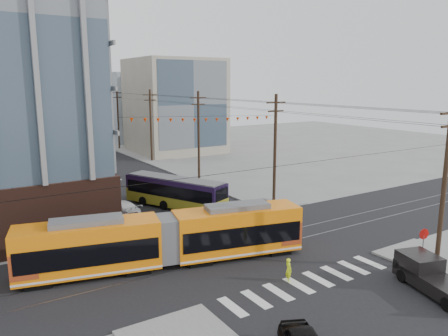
{
  "coord_description": "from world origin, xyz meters",
  "views": [
    {
      "loc": [
        -17.74,
        -21.25,
        12.08
      ],
      "look_at": [
        1.31,
        8.78,
        5.06
      ],
      "focal_mm": 35.0,
      "sensor_mm": 36.0,
      "label": 1
    }
  ],
  "objects": [
    {
      "name": "parked_car_grey",
      "position": [
        -6.07,
        22.11,
        0.72
      ],
      "size": [
        3.98,
        5.69,
        1.44
      ],
      "primitive_type": "imported",
      "rotation": [
        0.0,
        0.0,
        2.8
      ],
      "color": "#4D4F54",
      "rests_on": "ground"
    },
    {
      "name": "bg_bldg_ne_near",
      "position": [
        16.0,
        48.0,
        8.0
      ],
      "size": [
        14.0,
        14.0,
        16.0
      ],
      "primitive_type": "cube",
      "color": "gray",
      "rests_on": "ground"
    },
    {
      "name": "utility_pole_far",
      "position": [
        8.5,
        56.0,
        5.5
      ],
      "size": [
        0.3,
        0.3,
        11.0
      ],
      "primitive_type": "cylinder",
      "color": "black",
      "rests_on": "ground"
    },
    {
      "name": "ground",
      "position": [
        0.0,
        0.0,
        0.0
      ],
      "size": [
        160.0,
        160.0,
        0.0
      ],
      "primitive_type": "plane",
      "color": "slate"
    },
    {
      "name": "parked_car_silver",
      "position": [
        -5.93,
        12.15,
        0.75
      ],
      "size": [
        1.94,
        4.65,
        1.5
      ],
      "primitive_type": "imported",
      "rotation": [
        0.0,
        0.0,
        3.06
      ],
      "color": "#8E95A4",
      "rests_on": "ground"
    },
    {
      "name": "pickup_truck",
      "position": [
        5.22,
        -8.03,
        0.92
      ],
      "size": [
        3.37,
        5.72,
        1.83
      ],
      "primitive_type": null,
      "rotation": [
        0.0,
        0.0,
        -0.29
      ],
      "color": "black",
      "rests_on": "ground"
    },
    {
      "name": "parked_car_white",
      "position": [
        -5.17,
        16.36,
        0.71
      ],
      "size": [
        3.01,
        5.19,
        1.42
      ],
      "primitive_type": "imported",
      "rotation": [
        0.0,
        0.0,
        3.36
      ],
      "color": "white",
      "rests_on": "ground"
    },
    {
      "name": "jersey_barrier",
      "position": [
        8.3,
        10.52,
        0.36
      ],
      "size": [
        0.94,
        3.61,
        0.72
      ],
      "primitive_type": "cube",
      "rotation": [
        0.0,
        0.0,
        0.04
      ],
      "color": "slate",
      "rests_on": "ground"
    },
    {
      "name": "stop_sign",
      "position": [
        7.91,
        -5.32,
        1.25
      ],
      "size": [
        0.91,
        0.91,
        2.5
      ],
      "primitive_type": null,
      "rotation": [
        0.0,
        0.0,
        -0.23
      ],
      "color": "#BB0D09",
      "rests_on": "ground"
    },
    {
      "name": "city_bus",
      "position": [
        0.3,
        16.1,
        1.54
      ],
      "size": [
        6.7,
        10.84,
        3.08
      ],
      "primitive_type": null,
      "rotation": [
        0.0,
        0.0,
        0.43
      ],
      "color": "#1F1036",
      "rests_on": "ground"
    },
    {
      "name": "streetcar",
      "position": [
        -6.21,
        4.03,
        1.82
      ],
      "size": [
        18.96,
        6.91,
        3.63
      ],
      "primitive_type": null,
      "rotation": [
        0.0,
        0.0,
        -0.23
      ],
      "color": "orange",
      "rests_on": "ground"
    },
    {
      "name": "utility_pole_near",
      "position": [
        8.5,
        -6.0,
        5.5
      ],
      "size": [
        0.3,
        0.3,
        11.0
      ],
      "primitive_type": "cylinder",
      "color": "black",
      "rests_on": "ground"
    },
    {
      "name": "pedestrian",
      "position": [
        -0.96,
        -2.21,
        0.75
      ],
      "size": [
        0.47,
        0.61,
        1.5
      ],
      "primitive_type": "imported",
      "rotation": [
        0.0,
        0.0,
        1.36
      ],
      "color": "#E2FF19",
      "rests_on": "ground"
    },
    {
      "name": "bg_bldg_ne_far",
      "position": [
        18.0,
        68.0,
        7.0
      ],
      "size": [
        16.0,
        16.0,
        14.0
      ],
      "primitive_type": "cube",
      "color": "#8C99A5",
      "rests_on": "ground"
    }
  ]
}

